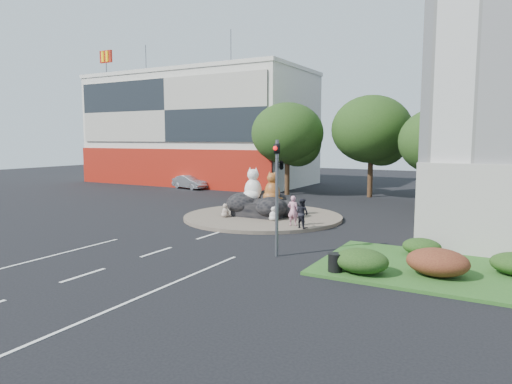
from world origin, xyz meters
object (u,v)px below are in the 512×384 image
Objects in this scene: cat_white at (253,184)px; pedestrian_pink at (293,211)px; pedestrian_dark at (302,213)px; kitten_white at (273,213)px; parked_car at (190,182)px; kitten_calico at (225,210)px; cat_tabby at (272,187)px; litter_bin at (335,262)px.

pedestrian_pink is (3.78, -2.11, -1.12)m from cat_white.
pedestrian_dark is (4.50, -2.51, -1.16)m from cat_white.
kitten_white is at bearing -8.10° from pedestrian_dark.
kitten_calico is at bearing -121.82° from parked_car.
cat_white is 1.11× the size of cat_tabby.
pedestrian_pink is (1.67, -0.84, 0.40)m from kitten_white.
cat_white is 4.47m from pedestrian_pink.
cat_tabby reaches higher than kitten_calico.
kitten_white reaches higher than litter_bin.
kitten_calico is 0.54× the size of pedestrian_dark.
cat_white reaches higher than cat_tabby.
pedestrian_dark is at bearing 142.95° from pedestrian_pink.
kitten_calico is 18.59m from parked_car.
cat_white reaches higher than kitten_calico.
kitten_calico is 12.44m from litter_bin.
cat_white is 12.86m from litter_bin.
parked_car is at bearing 137.49° from litter_bin.
parked_car is (-16.16, 12.96, 0.04)m from kitten_white.
cat_tabby is 0.47× the size of parked_car.
kitten_calico is at bearing -137.96° from cat_tabby.
cat_tabby reaches higher than pedestrian_dark.
kitten_white is 20.71m from parked_car.
kitten_calico is 0.21× the size of parked_car.
kitten_white is (0.82, -1.44, -1.42)m from cat_tabby.
litter_bin is at bearing -53.91° from cat_white.
parked_car reaches higher than kitten_calico.
pedestrian_dark is 0.39× the size of parked_car.
litter_bin is (8.78, -9.24, -1.71)m from cat_white.
cat_white reaches higher than parked_car.
cat_white is at bearing -9.92° from pedestrian_dark.
cat_white is 3.13× the size of litter_bin.
pedestrian_pink is (2.49, -2.28, -1.02)m from cat_tabby.
cat_white is at bearing -115.87° from parked_car.
pedestrian_dark is (0.72, -0.40, -0.03)m from pedestrian_pink.
kitten_calico is at bearing -130.68° from cat_white.
kitten_white is at bearing -114.85° from parked_car.
pedestrian_dark reaches higher than parked_car.
parked_car reaches higher than litter_bin.
pedestrian_dark is (5.56, -0.89, 0.37)m from kitten_calico.
pedestrian_pink is at bearing -37.62° from cat_tabby.
litter_bin is (7.49, -9.40, -1.60)m from cat_tabby.
cat_white is 1.31m from cat_tabby.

